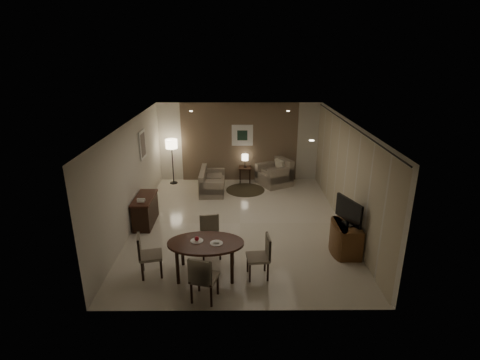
{
  "coord_description": "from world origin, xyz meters",
  "views": [
    {
      "loc": [
        -0.06,
        -8.99,
        4.42
      ],
      "look_at": [
        0.0,
        0.2,
        1.15
      ],
      "focal_mm": 28.0,
      "sensor_mm": 36.0,
      "label": 1
    }
  ],
  "objects_px": {
    "console_desk": "(145,211)",
    "chair_near": "(204,277)",
    "chair_left": "(151,255)",
    "chair_right": "(258,257)",
    "dining_table": "(206,258)",
    "tv_cabinet": "(347,238)",
    "side_table": "(245,175)",
    "armchair": "(274,172)",
    "chair_far": "(211,238)",
    "sofa": "(212,181)",
    "floor_lamp": "(173,162)"
  },
  "relations": [
    {
      "from": "console_desk",
      "to": "armchair",
      "type": "relative_size",
      "value": 1.21
    },
    {
      "from": "armchair",
      "to": "chair_far",
      "type": "bearing_deg",
      "value": -49.94
    },
    {
      "from": "chair_right",
      "to": "side_table",
      "type": "height_order",
      "value": "chair_right"
    },
    {
      "from": "armchair",
      "to": "side_table",
      "type": "bearing_deg",
      "value": -133.0
    },
    {
      "from": "chair_right",
      "to": "sofa",
      "type": "distance_m",
      "value": 4.96
    },
    {
      "from": "tv_cabinet",
      "to": "side_table",
      "type": "xyz_separation_m",
      "value": [
        -2.21,
        4.74,
        -0.08
      ]
    },
    {
      "from": "dining_table",
      "to": "armchair",
      "type": "bearing_deg",
      "value": 70.53
    },
    {
      "from": "chair_near",
      "to": "floor_lamp",
      "type": "height_order",
      "value": "floor_lamp"
    },
    {
      "from": "console_desk",
      "to": "tv_cabinet",
      "type": "distance_m",
      "value": 5.11
    },
    {
      "from": "tv_cabinet",
      "to": "side_table",
      "type": "height_order",
      "value": "tv_cabinet"
    },
    {
      "from": "chair_near",
      "to": "tv_cabinet",
      "type": "bearing_deg",
      "value": -136.68
    },
    {
      "from": "chair_right",
      "to": "side_table",
      "type": "relative_size",
      "value": 1.68
    },
    {
      "from": "chair_near",
      "to": "chair_right",
      "type": "height_order",
      "value": "chair_near"
    },
    {
      "from": "chair_left",
      "to": "sofa",
      "type": "relative_size",
      "value": 0.61
    },
    {
      "from": "sofa",
      "to": "floor_lamp",
      "type": "distance_m",
      "value": 1.63
    },
    {
      "from": "sofa",
      "to": "side_table",
      "type": "height_order",
      "value": "sofa"
    },
    {
      "from": "armchair",
      "to": "floor_lamp",
      "type": "bearing_deg",
      "value": -120.7
    },
    {
      "from": "side_table",
      "to": "floor_lamp",
      "type": "distance_m",
      "value": 2.5
    },
    {
      "from": "dining_table",
      "to": "chair_right",
      "type": "bearing_deg",
      "value": -5.72
    },
    {
      "from": "sofa",
      "to": "armchair",
      "type": "bearing_deg",
      "value": -73.71
    },
    {
      "from": "chair_far",
      "to": "sofa",
      "type": "xyz_separation_m",
      "value": [
        -0.22,
        4.02,
        -0.1
      ]
    },
    {
      "from": "chair_right",
      "to": "armchair",
      "type": "height_order",
      "value": "chair_right"
    },
    {
      "from": "side_table",
      "to": "floor_lamp",
      "type": "bearing_deg",
      "value": -177.27
    },
    {
      "from": "chair_right",
      "to": "dining_table",
      "type": "bearing_deg",
      "value": -101.28
    },
    {
      "from": "dining_table",
      "to": "chair_near",
      "type": "distance_m",
      "value": 0.83
    },
    {
      "from": "chair_near",
      "to": "console_desk",
      "type": "bearing_deg",
      "value": -45.06
    },
    {
      "from": "chair_left",
      "to": "armchair",
      "type": "xyz_separation_m",
      "value": [
        3.0,
        5.35,
        -0.02
      ]
    },
    {
      "from": "armchair",
      "to": "side_table",
      "type": "relative_size",
      "value": 1.85
    },
    {
      "from": "sofa",
      "to": "floor_lamp",
      "type": "xyz_separation_m",
      "value": [
        -1.38,
        0.75,
        0.41
      ]
    },
    {
      "from": "chair_near",
      "to": "chair_far",
      "type": "relative_size",
      "value": 1.03
    },
    {
      "from": "console_desk",
      "to": "floor_lamp",
      "type": "bearing_deg",
      "value": 85.8
    },
    {
      "from": "chair_near",
      "to": "armchair",
      "type": "xyz_separation_m",
      "value": [
        1.84,
        6.14,
        -0.03
      ]
    },
    {
      "from": "chair_right",
      "to": "side_table",
      "type": "xyz_separation_m",
      "value": [
        -0.15,
        5.68,
        -0.18
      ]
    },
    {
      "from": "tv_cabinet",
      "to": "side_table",
      "type": "bearing_deg",
      "value": 114.99
    },
    {
      "from": "console_desk",
      "to": "chair_left",
      "type": "bearing_deg",
      "value": -74.22
    },
    {
      "from": "dining_table",
      "to": "armchair",
      "type": "height_order",
      "value": "armchair"
    },
    {
      "from": "tv_cabinet",
      "to": "console_desk",
      "type": "bearing_deg",
      "value": 162.95
    },
    {
      "from": "dining_table",
      "to": "chair_far",
      "type": "distance_m",
      "value": 0.69
    },
    {
      "from": "chair_near",
      "to": "sofa",
      "type": "relative_size",
      "value": 0.62
    },
    {
      "from": "console_desk",
      "to": "sofa",
      "type": "relative_size",
      "value": 0.8
    },
    {
      "from": "side_table",
      "to": "dining_table",
      "type": "bearing_deg",
      "value": -99.14
    },
    {
      "from": "tv_cabinet",
      "to": "floor_lamp",
      "type": "xyz_separation_m",
      "value": [
        -4.66,
        4.62,
        0.42
      ]
    },
    {
      "from": "console_desk",
      "to": "chair_near",
      "type": "distance_m",
      "value": 3.64
    },
    {
      "from": "chair_near",
      "to": "floor_lamp",
      "type": "bearing_deg",
      "value": -60.81
    },
    {
      "from": "chair_far",
      "to": "floor_lamp",
      "type": "distance_m",
      "value": 5.05
    },
    {
      "from": "tv_cabinet",
      "to": "chair_near",
      "type": "relative_size",
      "value": 0.96
    },
    {
      "from": "tv_cabinet",
      "to": "armchair",
      "type": "relative_size",
      "value": 0.91
    },
    {
      "from": "console_desk",
      "to": "armchair",
      "type": "bearing_deg",
      "value": 39.16
    },
    {
      "from": "chair_left",
      "to": "side_table",
      "type": "height_order",
      "value": "chair_left"
    },
    {
      "from": "armchair",
      "to": "dining_table",
      "type": "bearing_deg",
      "value": -47.83
    }
  ]
}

